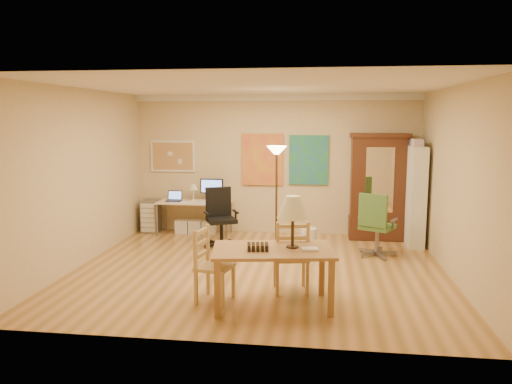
# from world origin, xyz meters

# --- Properties ---
(floor) EXTENTS (5.50, 5.50, 0.00)m
(floor) POSITION_xyz_m (0.00, 0.00, 0.00)
(floor) COLOR olive
(floor) RESTS_ON ground
(crown_molding) EXTENTS (5.50, 0.08, 0.12)m
(crown_molding) POSITION_xyz_m (0.00, 2.46, 2.64)
(crown_molding) COLOR white
(crown_molding) RESTS_ON floor
(corkboard) EXTENTS (0.90, 0.04, 0.62)m
(corkboard) POSITION_xyz_m (-2.05, 2.47, 1.50)
(corkboard) COLOR tan
(corkboard) RESTS_ON floor
(art_panel_left) EXTENTS (0.80, 0.04, 1.00)m
(art_panel_left) POSITION_xyz_m (-0.25, 2.47, 1.45)
(art_panel_left) COLOR gold
(art_panel_left) RESTS_ON floor
(art_panel_right) EXTENTS (0.75, 0.04, 0.95)m
(art_panel_right) POSITION_xyz_m (0.65, 2.47, 1.45)
(art_panel_right) COLOR teal
(art_panel_right) RESTS_ON floor
(dining_table) EXTENTS (1.53, 1.06, 1.34)m
(dining_table) POSITION_xyz_m (0.43, -1.40, 0.85)
(dining_table) COLOR brown
(dining_table) RESTS_ON floor
(ladder_chair_back) EXTENTS (0.51, 0.49, 0.96)m
(ladder_chair_back) POSITION_xyz_m (0.53, -0.91, 0.45)
(ladder_chair_back) COLOR #A9844D
(ladder_chair_back) RESTS_ON floor
(ladder_chair_left) EXTENTS (0.48, 0.49, 0.91)m
(ladder_chair_left) POSITION_xyz_m (-0.41, -1.35, 0.43)
(ladder_chair_left) COLOR #A9844D
(ladder_chair_left) RESTS_ON floor
(torchiere_lamp) EXTENTS (0.33, 0.33, 1.81)m
(torchiere_lamp) POSITION_xyz_m (0.18, 0.79, 1.45)
(torchiere_lamp) COLOR #44311B
(torchiere_lamp) RESTS_ON floor
(computer_desk) EXTENTS (1.43, 0.63, 1.08)m
(computer_desk) POSITION_xyz_m (-1.50, 2.15, 0.40)
(computer_desk) COLOR beige
(computer_desk) RESTS_ON floor
(office_chair_black) EXTENTS (0.64, 0.64, 1.04)m
(office_chair_black) POSITION_xyz_m (-0.84, 1.27, 0.28)
(office_chair_black) COLOR black
(office_chair_black) RESTS_ON floor
(office_chair_green) EXTENTS (0.65, 0.65, 1.06)m
(office_chair_green) POSITION_xyz_m (1.81, 0.98, 0.28)
(office_chair_green) COLOR slate
(office_chair_green) RESTS_ON floor
(drawer_cart) EXTENTS (0.32, 0.39, 0.64)m
(drawer_cart) POSITION_xyz_m (-2.46, 2.24, 0.32)
(drawer_cart) COLOR slate
(drawer_cart) RESTS_ON floor
(armoire) EXTENTS (1.07, 0.51, 1.98)m
(armoire) POSITION_xyz_m (1.95, 2.24, 0.86)
(armoire) COLOR #3B1A10
(armoire) RESTS_ON floor
(bookshelf) EXTENTS (0.26, 0.71, 1.76)m
(bookshelf) POSITION_xyz_m (2.55, 1.80, 0.88)
(bookshelf) COLOR white
(bookshelf) RESTS_ON floor
(wastebin) EXTENTS (0.30, 0.30, 0.37)m
(wastebin) POSITION_xyz_m (0.69, 1.28, 0.19)
(wastebin) COLOR silver
(wastebin) RESTS_ON floor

